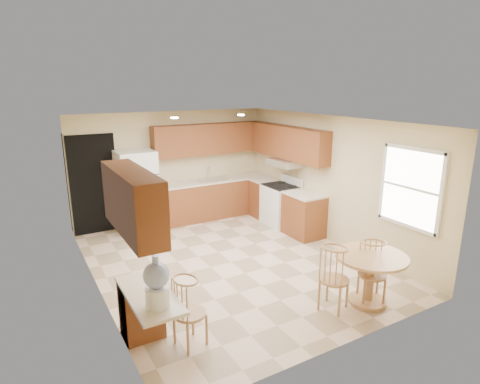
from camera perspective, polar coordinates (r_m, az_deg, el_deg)
floor at (r=7.28m, az=-1.28°, el=-9.92°), size 5.50×5.50×0.00m
ceiling at (r=6.62m, az=-1.41°, el=10.07°), size 4.50×5.50×0.02m
wall_back at (r=9.29m, az=-9.53°, el=3.55°), size 4.50×0.02×2.50m
wall_front at (r=4.75m, az=14.96°, el=-8.13°), size 4.50×0.02×2.50m
wall_left at (r=6.14m, az=-20.11°, el=-3.20°), size 0.02×5.50×2.50m
wall_right at (r=8.13m, az=12.71°, el=1.74°), size 0.02×5.50×2.50m
doorway at (r=8.88m, az=-20.05°, el=0.97°), size 0.90×0.02×2.10m
base_cab_back at (r=9.55m, az=-3.77°, el=-0.99°), size 2.75×0.60×0.87m
counter_back at (r=9.43m, az=-3.82°, el=1.67°), size 2.75×0.63×0.04m
base_cab_right_a at (r=9.57m, az=3.60°, el=-0.95°), size 0.60×0.59×0.87m
counter_right_a at (r=9.45m, az=3.65°, el=1.70°), size 0.63×0.59×0.04m
base_cab_right_b at (r=8.45m, az=9.06°, el=-3.31°), size 0.60×0.80×0.87m
counter_right_b at (r=8.32m, az=9.19°, el=-0.34°), size 0.63×0.80×0.04m
upper_cab_back at (r=9.38m, az=-4.29°, el=7.55°), size 2.75×0.33×0.70m
upper_cab_right at (r=8.83m, az=6.82°, el=7.01°), size 0.33×2.42×0.70m
upper_cab_left at (r=4.50m, az=-15.03°, el=-1.34°), size 0.33×1.40×0.70m
sink at (r=9.42m, az=-3.95°, el=1.78°), size 0.78×0.44×0.01m
range_hood at (r=8.83m, az=6.40°, el=4.19°), size 0.50×0.76×0.14m
desk_pedestal at (r=5.36m, az=-13.82°, el=-15.89°), size 0.48×0.42×0.72m
desk_top at (r=4.85m, az=-12.80°, el=-14.06°), size 0.50×1.20×0.04m
window at (r=6.86m, az=23.13°, el=0.54°), size 0.06×1.12×1.30m
can_light_a at (r=7.50m, az=-9.31°, el=10.37°), size 0.14×0.14×0.02m
can_light_b at (r=8.10m, az=0.14°, el=10.91°), size 0.14×0.14×0.02m
refrigerator at (r=8.77m, az=-14.42°, el=0.05°), size 0.77×0.75×1.75m
stove at (r=9.01m, az=5.84°, el=-1.79°), size 0.65×0.76×1.09m
dining_table at (r=6.12m, az=17.99°, el=-10.76°), size 1.01×1.01×0.75m
chair_table_a at (r=5.74m, az=13.94°, el=-11.27°), size 0.42×0.54×0.94m
chair_table_b at (r=6.07m, az=18.98°, el=-10.35°), size 0.40×0.47×0.91m
chair_desk at (r=4.93m, az=-6.78°, el=-16.08°), size 0.39×0.51×0.88m
water_crock at (r=4.45m, az=-11.75°, el=-12.66°), size 0.28×0.28×0.59m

